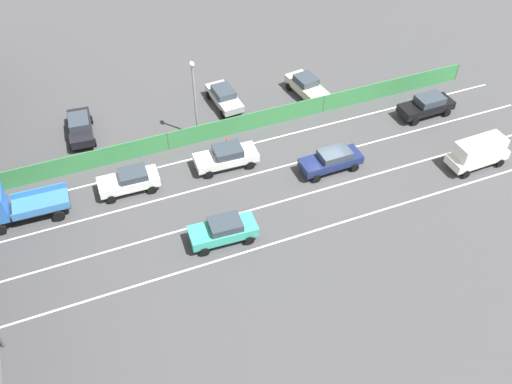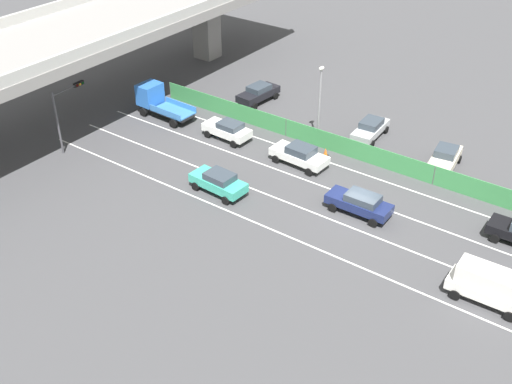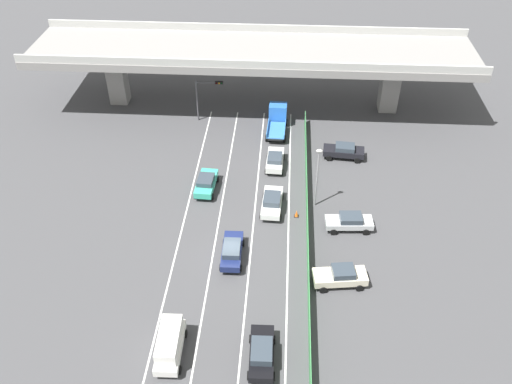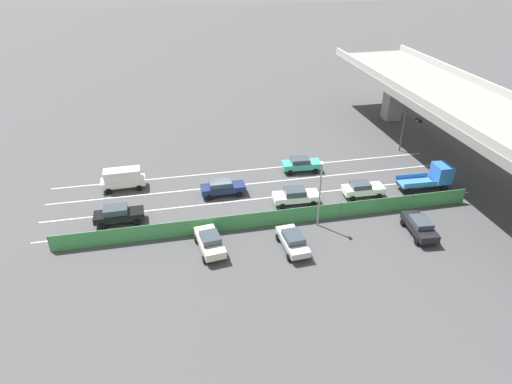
{
  "view_description": "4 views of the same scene",
  "coord_description": "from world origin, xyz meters",
  "px_view_note": "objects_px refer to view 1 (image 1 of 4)",
  "views": [
    {
      "loc": [
        -26.87,
        16.72,
        27.77
      ],
      "look_at": [
        -1.72,
        6.63,
        1.65
      ],
      "focal_mm": 39.57,
      "sensor_mm": 36.0,
      "label": 1
    },
    {
      "loc": [
        -33.23,
        -15.25,
        25.24
      ],
      "look_at": [
        -2.92,
        6.63,
        0.83
      ],
      "focal_mm": 43.95,
      "sensor_mm": 36.0,
      "label": 2
    },
    {
      "loc": [
        4.28,
        -33.95,
        34.27
      ],
      "look_at": [
        1.76,
        7.21,
        1.84
      ],
      "focal_mm": 37.92,
      "sensor_mm": 36.0,
      "label": 3
    },
    {
      "loc": [
        40.91,
        -5.19,
        23.68
      ],
      "look_at": [
        2.82,
        2.94,
        1.5
      ],
      "focal_mm": 31.54,
      "sensor_mm": 36.0,
      "label": 4
    }
  ],
  "objects_px": {
    "car_sedan_navy": "(332,159)",
    "car_sedan_white": "(130,180)",
    "parked_wagon_silver": "(224,96)",
    "parked_sedan_dark": "(80,126)",
    "parked_sedan_cream": "(307,86)",
    "car_hatchback_white": "(227,156)",
    "car_van_white": "(479,152)",
    "street_lamp": "(194,92)",
    "car_taxi_teal": "(223,230)",
    "traffic_cone": "(228,140)",
    "car_sedan_black": "(427,105)",
    "flatbed_truck_blue": "(7,206)"
  },
  "relations": [
    {
      "from": "car_sedan_white",
      "to": "car_sedan_black",
      "type": "bearing_deg",
      "value": -90.34
    },
    {
      "from": "street_lamp",
      "to": "car_taxi_teal",
      "type": "bearing_deg",
      "value": 171.01
    },
    {
      "from": "street_lamp",
      "to": "car_sedan_white",
      "type": "bearing_deg",
      "value": 123.56
    },
    {
      "from": "parked_wagon_silver",
      "to": "car_taxi_teal",
      "type": "bearing_deg",
      "value": 160.32
    },
    {
      "from": "car_sedan_navy",
      "to": "parked_sedan_cream",
      "type": "bearing_deg",
      "value": -14.67
    },
    {
      "from": "parked_wagon_silver",
      "to": "parked_sedan_dark",
      "type": "distance_m",
      "value": 11.86
    },
    {
      "from": "parked_wagon_silver",
      "to": "parked_sedan_dark",
      "type": "xyz_separation_m",
      "value": [
        0.27,
        11.86,
        0.03
      ]
    },
    {
      "from": "car_van_white",
      "to": "car_sedan_navy",
      "type": "bearing_deg",
      "value": 70.62
    },
    {
      "from": "flatbed_truck_blue",
      "to": "traffic_cone",
      "type": "bearing_deg",
      "value": -81.7
    },
    {
      "from": "parked_sedan_cream",
      "to": "street_lamp",
      "type": "relative_size",
      "value": 0.7
    },
    {
      "from": "car_hatchback_white",
      "to": "parked_sedan_dark",
      "type": "distance_m",
      "value": 12.13
    },
    {
      "from": "car_van_white",
      "to": "flatbed_truck_blue",
      "type": "xyz_separation_m",
      "value": [
        6.9,
        32.48,
        0.12
      ]
    },
    {
      "from": "car_sedan_white",
      "to": "parked_sedan_cream",
      "type": "xyz_separation_m",
      "value": [
        6.03,
        -16.66,
        0.04
      ]
    },
    {
      "from": "parked_wagon_silver",
      "to": "traffic_cone",
      "type": "bearing_deg",
      "value": 163.41
    },
    {
      "from": "car_sedan_black",
      "to": "car_hatchback_white",
      "type": "distance_m",
      "value": 17.37
    },
    {
      "from": "car_sedan_black",
      "to": "car_sedan_navy",
      "type": "relative_size",
      "value": 1.0
    },
    {
      "from": "car_van_white",
      "to": "parked_wagon_silver",
      "type": "xyz_separation_m",
      "value": [
        14.18,
        14.77,
        -0.39
      ]
    },
    {
      "from": "parked_sedan_cream",
      "to": "traffic_cone",
      "type": "xyz_separation_m",
      "value": [
        -3.65,
        8.5,
        -0.6
      ]
    },
    {
      "from": "car_hatchback_white",
      "to": "car_sedan_white",
      "type": "bearing_deg",
      "value": 89.53
    },
    {
      "from": "car_van_white",
      "to": "car_hatchback_white",
      "type": "height_order",
      "value": "car_van_white"
    },
    {
      "from": "car_sedan_navy",
      "to": "car_sedan_white",
      "type": "bearing_deg",
      "value": 76.9
    },
    {
      "from": "car_sedan_navy",
      "to": "street_lamp",
      "type": "bearing_deg",
      "value": 46.54
    },
    {
      "from": "car_sedan_white",
      "to": "car_sedan_navy",
      "type": "xyz_separation_m",
      "value": [
        -3.31,
        -14.22,
        0.02
      ]
    },
    {
      "from": "car_sedan_black",
      "to": "parked_sedan_dark",
      "type": "height_order",
      "value": "car_sedan_black"
    },
    {
      "from": "car_van_white",
      "to": "parked_wagon_silver",
      "type": "height_order",
      "value": "car_van_white"
    },
    {
      "from": "car_hatchback_white",
      "to": "car_van_white",
      "type": "bearing_deg",
      "value": -111.68
    },
    {
      "from": "car_sedan_black",
      "to": "car_hatchback_white",
      "type": "xyz_separation_m",
      "value": [
        0.09,
        17.37,
        -0.03
      ]
    },
    {
      "from": "flatbed_truck_blue",
      "to": "street_lamp",
      "type": "distance_m",
      "value": 15.21
    },
    {
      "from": "car_sedan_white",
      "to": "car_taxi_teal",
      "type": "bearing_deg",
      "value": -146.54
    },
    {
      "from": "car_sedan_white",
      "to": "street_lamp",
      "type": "relative_size",
      "value": 0.65
    },
    {
      "from": "car_taxi_teal",
      "to": "traffic_cone",
      "type": "distance_m",
      "value": 9.96
    },
    {
      "from": "car_taxi_teal",
      "to": "parked_sedan_dark",
      "type": "relative_size",
      "value": 0.96
    },
    {
      "from": "street_lamp",
      "to": "traffic_cone",
      "type": "height_order",
      "value": "street_lamp"
    },
    {
      "from": "car_sedan_black",
      "to": "parked_sedan_dark",
      "type": "relative_size",
      "value": 1.0
    },
    {
      "from": "car_van_white",
      "to": "parked_sedan_dark",
      "type": "distance_m",
      "value": 30.3
    },
    {
      "from": "car_sedan_white",
      "to": "parked_sedan_dark",
      "type": "bearing_deg",
      "value": 16.4
    },
    {
      "from": "car_sedan_black",
      "to": "traffic_cone",
      "type": "relative_size",
      "value": 6.46
    },
    {
      "from": "car_van_white",
      "to": "car_taxi_teal",
      "type": "relative_size",
      "value": 1.04
    },
    {
      "from": "car_sedan_white",
      "to": "parked_sedan_cream",
      "type": "height_order",
      "value": "parked_sedan_cream"
    },
    {
      "from": "parked_sedan_cream",
      "to": "car_sedan_black",
      "type": "bearing_deg",
      "value": -127.93
    },
    {
      "from": "car_sedan_black",
      "to": "flatbed_truck_blue",
      "type": "xyz_separation_m",
      "value": [
        0.15,
        32.66,
        0.45
      ]
    },
    {
      "from": "parked_wagon_silver",
      "to": "traffic_cone",
      "type": "relative_size",
      "value": 6.3
    },
    {
      "from": "parked_wagon_silver",
      "to": "car_van_white",
      "type": "bearing_deg",
      "value": -133.83
    },
    {
      "from": "car_sedan_white",
      "to": "car_van_white",
      "type": "xyz_separation_m",
      "value": [
        -6.89,
        -24.41,
        0.37
      ]
    },
    {
      "from": "parked_sedan_dark",
      "to": "traffic_cone",
      "type": "xyz_separation_m",
      "value": [
        -5.19,
        -10.39,
        -0.58
      ]
    },
    {
      "from": "traffic_cone",
      "to": "car_sedan_navy",
      "type": "bearing_deg",
      "value": -133.19
    },
    {
      "from": "car_hatchback_white",
      "to": "traffic_cone",
      "type": "bearing_deg",
      "value": -21.41
    },
    {
      "from": "parked_wagon_silver",
      "to": "street_lamp",
      "type": "bearing_deg",
      "value": 133.06
    },
    {
      "from": "car_van_white",
      "to": "street_lamp",
      "type": "height_order",
      "value": "street_lamp"
    },
    {
      "from": "car_sedan_white",
      "to": "parked_wagon_silver",
      "type": "relative_size",
      "value": 0.95
    }
  ]
}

